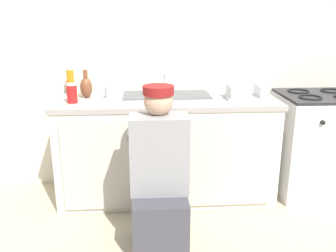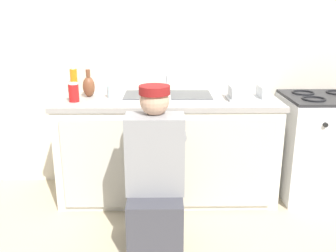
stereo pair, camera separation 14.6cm
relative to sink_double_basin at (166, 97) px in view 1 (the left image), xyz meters
The scene contains 12 objects.
ground_plane 0.93m from the sink_double_basin, 90.00° to the right, with size 12.00×12.00×0.00m, color tan.
back_wall 0.51m from the sink_double_basin, 90.00° to the left, with size 6.00×0.10×2.50m, color beige.
counter_cabinet 0.47m from the sink_double_basin, 90.00° to the right, with size 1.78×0.62×0.82m.
countertop 0.04m from the sink_double_basin, 90.00° to the right, with size 1.82×0.62×0.04m, color #9E9993.
sink_double_basin is the anchor object (origin of this frame).
stove_range 1.38m from the sink_double_basin, ahead, with size 0.66×0.62×0.89m.
plumber_person 0.86m from the sink_double_basin, 97.06° to the right, with size 0.42×0.61×1.10m.
soap_bottle_orange 0.83m from the sink_double_basin, 167.49° to the left, with size 0.06×0.06×0.25m.
water_glass 0.48m from the sink_double_basin, behind, with size 0.06×0.06×0.10m.
vase_decorative 0.67m from the sink_double_basin, behind, with size 0.10×0.10×0.23m.
soda_cup_red 0.75m from the sink_double_basin, behind, with size 0.08×0.08×0.15m.
dish_rack_tray 0.63m from the sink_double_basin, ahead, with size 0.28×0.22×0.11m.
Camera 1 is at (-0.18, -2.70, 1.55)m, focal length 40.00 mm.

